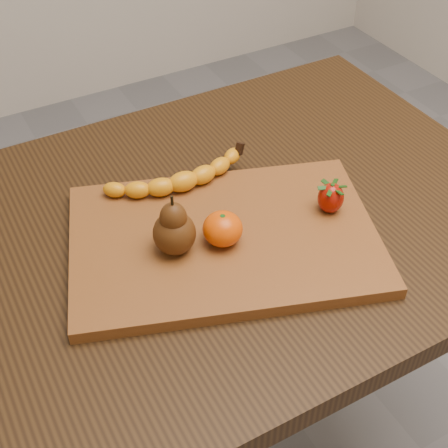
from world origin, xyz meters
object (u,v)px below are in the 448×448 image
table (215,262)px  cutting_board (224,239)px  pear (174,224)px  mandarin (223,229)px

table → cutting_board: 0.12m
table → pear: bearing=-150.6°
table → pear: size_ratio=10.43×
pear → table: bearing=29.4°
table → pear: pear is taller
table → cutting_board: size_ratio=2.22×
pear → cutting_board: bearing=-4.8°
table → mandarin: (-0.02, -0.07, 0.14)m
cutting_board → pear: bearing=-165.8°
pear → mandarin: bearing=-15.8°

